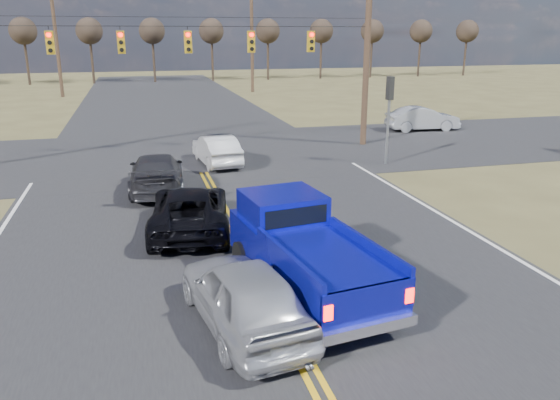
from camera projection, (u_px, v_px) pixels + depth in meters
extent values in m
plane|color=brown|center=(298.00, 350.00, 10.26)|extent=(160.00, 160.00, 0.00)
cube|color=#28282B|center=(218.00, 200.00, 19.50)|extent=(14.00, 120.00, 0.02)
cube|color=#28282B|center=(193.00, 154.00, 26.89)|extent=(120.00, 12.00, 0.02)
cylinder|color=#473323|center=(367.00, 47.00, 27.63)|extent=(0.32, 0.32, 10.00)
cylinder|color=black|center=(187.00, 26.00, 25.13)|extent=(18.00, 0.02, 0.02)
cylinder|color=black|center=(187.00, 17.00, 25.01)|extent=(18.00, 0.02, 0.02)
cube|color=#B28C14|center=(50.00, 43.00, 23.86)|extent=(0.34, 0.24, 1.00)
cylinder|color=#FF0C05|center=(49.00, 35.00, 23.64)|extent=(0.20, 0.06, 0.20)
cylinder|color=black|center=(50.00, 43.00, 23.73)|extent=(0.20, 0.06, 0.20)
cylinder|color=black|center=(51.00, 51.00, 23.83)|extent=(0.20, 0.06, 0.20)
cube|color=black|center=(48.00, 32.00, 23.58)|extent=(0.24, 0.14, 0.03)
cube|color=#B28C14|center=(121.00, 42.00, 24.60)|extent=(0.34, 0.24, 1.00)
cylinder|color=#FF0C05|center=(120.00, 35.00, 24.37)|extent=(0.20, 0.06, 0.20)
cylinder|color=black|center=(121.00, 42.00, 24.47)|extent=(0.20, 0.06, 0.20)
cylinder|color=black|center=(122.00, 50.00, 24.57)|extent=(0.20, 0.06, 0.20)
cube|color=black|center=(120.00, 32.00, 24.31)|extent=(0.24, 0.14, 0.03)
cube|color=#B28C14|center=(188.00, 42.00, 25.33)|extent=(0.34, 0.24, 1.00)
cylinder|color=#FF0C05|center=(188.00, 35.00, 25.11)|extent=(0.20, 0.06, 0.20)
cylinder|color=black|center=(188.00, 42.00, 25.20)|extent=(0.20, 0.06, 0.20)
cylinder|color=black|center=(189.00, 49.00, 25.30)|extent=(0.20, 0.06, 0.20)
cube|color=black|center=(188.00, 32.00, 25.05)|extent=(0.24, 0.14, 0.03)
cube|color=#B28C14|center=(251.00, 42.00, 26.07)|extent=(0.34, 0.24, 1.00)
cylinder|color=#FF0C05|center=(252.00, 35.00, 25.84)|extent=(0.20, 0.06, 0.20)
cylinder|color=black|center=(252.00, 42.00, 25.94)|extent=(0.20, 0.06, 0.20)
cylinder|color=black|center=(252.00, 49.00, 26.04)|extent=(0.20, 0.06, 0.20)
cube|color=black|center=(252.00, 32.00, 25.78)|extent=(0.24, 0.14, 0.03)
cube|color=#B28C14|center=(311.00, 41.00, 26.80)|extent=(0.34, 0.24, 1.00)
cylinder|color=#FF0C05|center=(312.00, 35.00, 26.58)|extent=(0.20, 0.06, 0.20)
cylinder|color=black|center=(312.00, 42.00, 26.67)|extent=(0.20, 0.06, 0.20)
cylinder|color=black|center=(312.00, 49.00, 26.77)|extent=(0.20, 0.06, 0.20)
cube|color=black|center=(312.00, 32.00, 26.52)|extent=(0.24, 0.14, 0.03)
cylinder|color=slate|center=(388.00, 129.00, 24.27)|extent=(0.12, 0.12, 3.20)
cube|color=black|center=(390.00, 88.00, 23.74)|extent=(0.24, 0.34, 1.00)
cylinder|color=#473323|center=(56.00, 41.00, 49.08)|extent=(0.32, 0.32, 10.00)
cylinder|color=#473323|center=(252.00, 40.00, 53.49)|extent=(0.32, 0.32, 10.00)
cylinder|color=#33261C|center=(27.00, 60.00, 61.45)|extent=(0.28, 0.28, 5.50)
sphere|color=#2D231C|center=(23.00, 31.00, 60.53)|extent=(3.00, 3.00, 3.00)
cylinder|color=#33261C|center=(92.00, 59.00, 63.17)|extent=(0.28, 0.28, 5.50)
sphere|color=#2D231C|center=(89.00, 31.00, 62.24)|extent=(3.00, 3.00, 3.00)
cylinder|color=#33261C|center=(154.00, 59.00, 64.88)|extent=(0.28, 0.28, 5.50)
sphere|color=#2D231C|center=(152.00, 31.00, 63.96)|extent=(3.00, 3.00, 3.00)
cylinder|color=#33261C|center=(212.00, 58.00, 66.60)|extent=(0.28, 0.28, 5.50)
sphere|color=#2D231C|center=(211.00, 31.00, 65.67)|extent=(3.00, 3.00, 3.00)
cylinder|color=#33261C|center=(268.00, 57.00, 68.31)|extent=(0.28, 0.28, 5.50)
sphere|color=#2D231C|center=(268.00, 31.00, 67.39)|extent=(3.00, 3.00, 3.00)
cylinder|color=#33261C|center=(321.00, 57.00, 70.03)|extent=(0.28, 0.28, 5.50)
sphere|color=#2D231C|center=(321.00, 31.00, 69.10)|extent=(3.00, 3.00, 3.00)
cylinder|color=#33261C|center=(371.00, 56.00, 71.75)|extent=(0.28, 0.28, 5.50)
sphere|color=#2D231C|center=(372.00, 31.00, 70.82)|extent=(3.00, 3.00, 3.00)
cylinder|color=#33261C|center=(419.00, 56.00, 73.46)|extent=(0.28, 0.28, 5.50)
sphere|color=#2D231C|center=(421.00, 31.00, 72.54)|extent=(3.00, 3.00, 3.00)
cylinder|color=#33261C|center=(465.00, 55.00, 75.18)|extent=(0.28, 0.28, 5.50)
sphere|color=#2D231C|center=(467.00, 31.00, 74.25)|extent=(3.00, 3.00, 3.00)
cylinder|color=black|center=(302.00, 322.00, 10.50)|extent=(0.42, 0.81, 0.78)
cylinder|color=black|center=(384.00, 304.00, 11.18)|extent=(0.42, 0.81, 0.78)
cylinder|color=black|center=(243.00, 256.00, 13.58)|extent=(0.42, 0.81, 0.78)
cylinder|color=black|center=(310.00, 246.00, 14.26)|extent=(0.42, 0.81, 0.78)
cube|color=#1014B1|center=(307.00, 258.00, 12.24)|extent=(2.65, 5.46, 0.97)
cube|color=#1014B1|center=(282.00, 207.00, 13.24)|extent=(2.01, 1.88, 0.70)
cube|color=black|center=(296.00, 217.00, 12.53)|extent=(1.55, 0.27, 0.44)
cube|color=#1014B1|center=(288.00, 257.00, 10.82)|extent=(0.54, 3.19, 0.19)
cube|color=#1014B1|center=(368.00, 244.00, 11.51)|extent=(0.54, 3.19, 0.19)
cube|color=#1014B1|center=(369.00, 301.00, 9.89)|extent=(1.93, 0.35, 0.58)
cube|color=silver|center=(370.00, 329.00, 9.98)|extent=(2.00, 0.45, 0.21)
cube|color=#FF0C05|center=(328.00, 313.00, 9.55)|extent=(0.18, 0.08, 0.29)
cube|color=#FF0C05|center=(409.00, 296.00, 10.18)|extent=(0.18, 0.08, 0.29)
imported|color=#A5A6AD|center=(244.00, 294.00, 10.87)|extent=(2.36, 4.50, 1.46)
imported|color=black|center=(190.00, 209.00, 16.27)|extent=(2.83, 5.07, 1.34)
imported|color=silver|center=(217.00, 150.00, 24.58)|extent=(1.81, 4.17, 1.34)
imported|color=#2F2F34|center=(157.00, 173.00, 20.43)|extent=(2.24, 4.91, 1.39)
imported|color=#A8ACB0|center=(422.00, 119.00, 33.10)|extent=(1.88, 4.46, 1.43)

